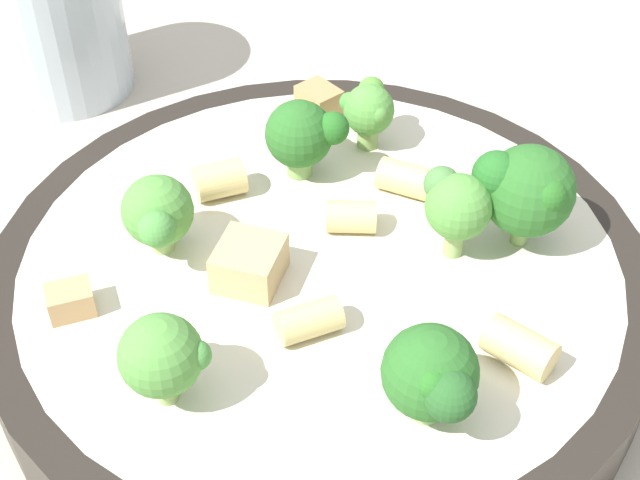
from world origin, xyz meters
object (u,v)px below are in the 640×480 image
at_px(chicken_chunk_0, 249,263).
at_px(drinking_glass, 54,23).
at_px(broccoli_floret_5, 301,133).
at_px(broccoli_floret_3, 456,204).
at_px(broccoli_floret_2, 156,219).
at_px(rigatoni_1, 301,320).
at_px(chicken_chunk_2, 319,101).
at_px(rigatoni_3, 220,180).
at_px(broccoli_floret_4, 162,355).
at_px(rigatoni_4, 351,217).
at_px(broccoli_floret_1, 369,109).
at_px(rigatoni_2, 410,180).
at_px(chicken_chunk_1, 70,300).
at_px(pasta_bowl, 320,283).
at_px(broccoli_floret_0, 432,376).
at_px(broccoli_floret_6, 526,190).
at_px(rigatoni_0, 520,347).

relative_size(chicken_chunk_0, drinking_glass, 0.27).
bearing_deg(broccoli_floret_5, broccoli_floret_3, 55.51).
height_order(broccoli_floret_2, rigatoni_1, broccoli_floret_2).
xyz_separation_m(rigatoni_1, drinking_glass, (-0.21, -0.16, -0.00)).
relative_size(broccoli_floret_5, chicken_chunk_2, 1.85).
bearing_deg(rigatoni_3, broccoli_floret_4, 1.36).
bearing_deg(rigatoni_4, rigatoni_1, -13.35).
xyz_separation_m(broccoli_floret_4, rigatoni_1, (-0.03, 0.04, -0.02)).
relative_size(broccoli_floret_5, rigatoni_3, 1.71).
xyz_separation_m(broccoli_floret_4, rigatoni_4, (-0.09, 0.06, -0.02)).
bearing_deg(broccoli_floret_1, broccoli_floret_2, -42.52).
bearing_deg(rigatoni_3, rigatoni_2, 96.41).
distance_m(broccoli_floret_2, chicken_chunk_1, 0.04).
height_order(broccoli_floret_1, broccoli_floret_4, broccoli_floret_4).
bearing_deg(chicken_chunk_1, rigatoni_2, 123.94).
xyz_separation_m(pasta_bowl, chicken_chunk_0, (0.01, -0.03, 0.02)).
xyz_separation_m(broccoli_floret_0, rigatoni_2, (-0.12, -0.01, -0.01)).
xyz_separation_m(broccoli_floret_3, broccoli_floret_4, (0.08, -0.10, -0.00)).
distance_m(pasta_bowl, broccoli_floret_5, 0.07).
bearing_deg(broccoli_floret_6, broccoli_floret_5, -112.05).
distance_m(broccoli_floret_3, drinking_glass, 0.27).
bearing_deg(rigatoni_4, rigatoni_2, 138.58).
relative_size(rigatoni_1, chicken_chunk_0, 0.94).
relative_size(rigatoni_3, drinking_glass, 0.23).
bearing_deg(rigatoni_3, broccoli_floret_5, 120.07).
height_order(broccoli_floret_3, chicken_chunk_1, broccoli_floret_3).
xyz_separation_m(pasta_bowl, drinking_glass, (-0.17, -0.16, 0.02)).
height_order(broccoli_floret_2, rigatoni_3, broccoli_floret_2).
height_order(pasta_bowl, chicken_chunk_1, chicken_chunk_1).
bearing_deg(rigatoni_3, pasta_bowl, 52.47).
xyz_separation_m(chicken_chunk_2, drinking_glass, (-0.06, -0.15, -0.00)).
xyz_separation_m(broccoli_floret_6, rigatoni_2, (-0.03, -0.04, -0.02)).
xyz_separation_m(broccoli_floret_6, rigatoni_0, (0.06, -0.00, -0.02)).
relative_size(broccoli_floret_1, rigatoni_4, 1.53).
bearing_deg(pasta_bowl, drinking_glass, -135.34).
distance_m(broccoli_floret_3, chicken_chunk_2, 0.11).
bearing_deg(broccoli_floret_1, drinking_glass, -115.92).
xyz_separation_m(broccoli_floret_1, broccoli_floret_5, (0.02, -0.03, 0.00)).
distance_m(broccoli_floret_6, chicken_chunk_2, 0.13).
relative_size(rigatoni_1, chicken_chunk_2, 1.22).
height_order(broccoli_floret_3, broccoli_floret_6, broccoli_floret_6).
relative_size(broccoli_floret_6, drinking_glass, 0.48).
distance_m(rigatoni_2, rigatoni_3, 0.08).
height_order(broccoli_floret_1, rigatoni_2, broccoli_floret_1).
bearing_deg(rigatoni_2, rigatoni_3, -83.59).
bearing_deg(broccoli_floret_6, broccoli_floret_0, -20.89).
xyz_separation_m(rigatoni_3, drinking_glass, (-0.13, -0.12, -0.00)).
bearing_deg(broccoli_floret_3, rigatoni_0, 22.74).
bearing_deg(broccoli_floret_5, broccoli_floret_4, -13.30).
bearing_deg(broccoli_floret_6, broccoli_floret_1, -133.34).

